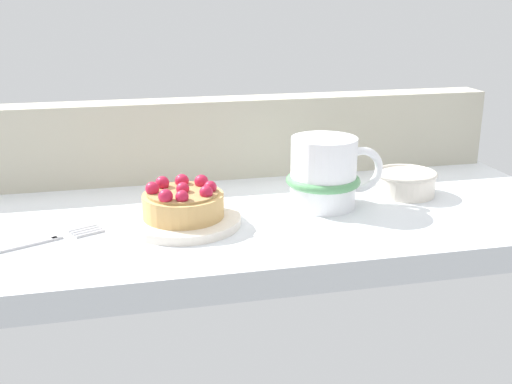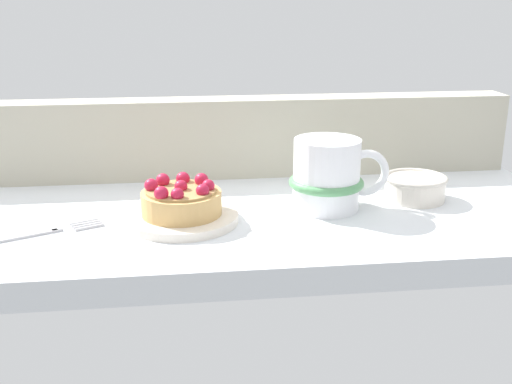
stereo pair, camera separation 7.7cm
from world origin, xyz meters
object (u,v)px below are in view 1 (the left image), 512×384
dessert_plate (184,221)px  sugar_bowl (406,182)px  raspberry_tart (183,202)px  coffee_mug (325,173)px  dessert_fork (28,244)px

dessert_plate → sugar_bowl: bearing=8.9°
raspberry_tart → coffee_mug: 18.85cm
raspberry_tart → dessert_fork: (-17.44, -2.75, -2.52)cm
sugar_bowl → dessert_fork: bearing=-171.1°
coffee_mug → raspberry_tart: bearing=-171.6°
dessert_plate → sugar_bowl: sugar_bowl is taller
dessert_plate → dessert_fork: bearing=-171.1°
dessert_fork → dessert_plate: bearing=8.9°
dessert_plate → raspberry_tart: raspberry_tart is taller
raspberry_tart → sugar_bowl: bearing=8.8°
raspberry_tart → dessert_fork: size_ratio=0.57×
dessert_plate → sugar_bowl: (30.95, 4.82, 1.28)cm
sugar_bowl → dessert_plate: bearing=-171.1°
coffee_mug → dessert_fork: coffee_mug is taller
dessert_plate → coffee_mug: 19.18cm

